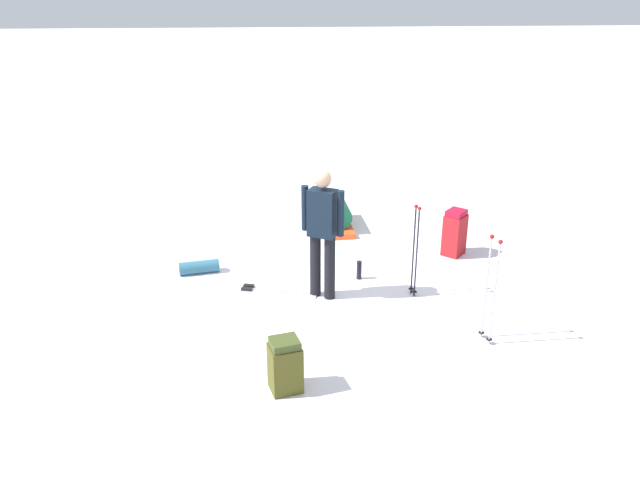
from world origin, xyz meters
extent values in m
plane|color=white|center=(0.00, 0.00, 0.00)|extent=(80.00, 80.00, 0.00)
cylinder|color=black|center=(-0.26, -0.11, 0.42)|extent=(0.14, 0.14, 0.85)
cylinder|color=black|center=(-0.17, 0.07, 0.42)|extent=(0.14, 0.14, 0.85)
cube|color=black|center=(-0.21, -0.02, 1.15)|extent=(0.35, 0.40, 0.60)
cylinder|color=black|center=(-0.32, -0.23, 1.18)|extent=(0.09, 0.09, 0.58)
cylinder|color=black|center=(-0.10, 0.19, 1.18)|extent=(0.09, 0.09, 0.58)
sphere|color=tan|center=(-0.21, -0.02, 1.59)|extent=(0.22, 0.22, 0.22)
cube|color=silver|center=(-0.02, 0.97, 0.01)|extent=(0.53, 1.82, 0.02)
cube|color=black|center=(-0.02, 0.97, 0.04)|extent=(0.10, 0.15, 0.03)
cube|color=silver|center=(0.07, 0.94, 0.01)|extent=(0.53, 1.82, 0.02)
cube|color=black|center=(0.07, 0.94, 0.04)|extent=(0.10, 0.15, 0.03)
cube|color=#4D4B1A|center=(-2.21, 0.49, 0.25)|extent=(0.35, 0.37, 0.50)
cube|color=#424D22|center=(-2.21, 0.49, 0.54)|extent=(0.31, 0.33, 0.08)
cube|color=maroon|center=(0.99, -2.04, 0.31)|extent=(0.40, 0.40, 0.62)
cube|color=#AA142D|center=(0.99, -2.04, 0.66)|extent=(0.36, 0.36, 0.08)
cylinder|color=silver|center=(-1.50, -1.82, 0.61)|extent=(0.02, 0.02, 1.23)
sphere|color=#A51919|center=(-1.50, -1.82, 1.26)|extent=(0.05, 0.05, 0.05)
cylinder|color=black|center=(-1.50, -1.82, 0.06)|extent=(0.07, 0.07, 0.01)
cylinder|color=silver|center=(-1.35, -1.78, 0.61)|extent=(0.02, 0.02, 1.23)
sphere|color=#A51919|center=(-1.35, -1.78, 1.26)|extent=(0.05, 0.05, 0.05)
cylinder|color=black|center=(-1.35, -1.78, 0.06)|extent=(0.07, 0.07, 0.01)
cylinder|color=black|center=(-0.28, -1.21, 0.59)|extent=(0.02, 0.02, 1.18)
sphere|color=#A51919|center=(-0.28, -1.21, 1.21)|extent=(0.05, 0.05, 0.05)
cylinder|color=black|center=(-0.28, -1.21, 0.06)|extent=(0.07, 0.07, 0.01)
cylinder|color=black|center=(-0.20, -1.18, 0.59)|extent=(0.02, 0.02, 1.18)
sphere|color=#A51919|center=(-0.20, -1.18, 1.21)|extent=(0.05, 0.05, 0.05)
cylinder|color=black|center=(-0.20, -1.18, 0.06)|extent=(0.07, 0.07, 0.01)
cube|color=#E64F1B|center=(2.27, -0.40, 0.04)|extent=(1.31, 0.54, 0.09)
cylinder|color=#155F41|center=(2.27, -0.40, 0.29)|extent=(0.92, 0.46, 0.40)
cylinder|color=#326983|center=(0.58, 1.65, 0.09)|extent=(0.28, 0.57, 0.18)
cylinder|color=black|center=(0.26, -0.55, 0.13)|extent=(0.07, 0.07, 0.26)
camera|label=1|loc=(-7.73, 0.49, 3.96)|focal=36.67mm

